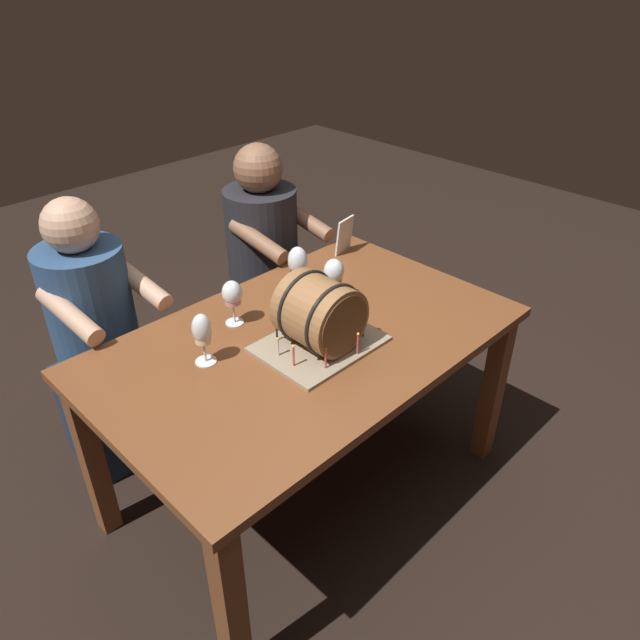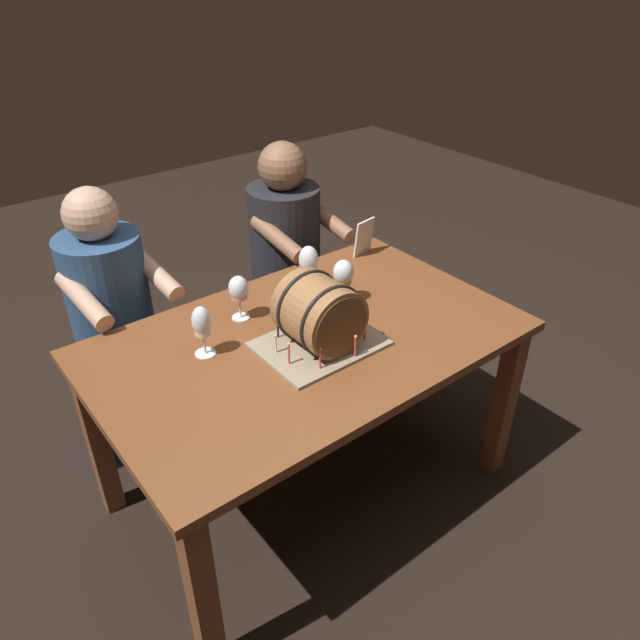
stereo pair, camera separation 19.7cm
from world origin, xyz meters
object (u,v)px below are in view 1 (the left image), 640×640
at_px(wine_glass_red, 298,263).
at_px(wine_glass_white, 202,332).
at_px(dining_table, 306,361).
at_px(menu_card, 344,236).
at_px(wine_glass_amber, 334,273).
at_px(wine_glass_rose, 232,295).
at_px(person_seated_right, 265,275).
at_px(person_seated_left, 101,351).
at_px(barrel_cake, 320,315).

bearing_deg(wine_glass_red, wine_glass_white, -168.47).
relative_size(dining_table, menu_card, 9.15).
bearing_deg(wine_glass_amber, wine_glass_rose, 159.52).
relative_size(wine_glass_red, wine_glass_amber, 1.18).
distance_m(wine_glass_red, person_seated_right, 0.65).
xyz_separation_m(person_seated_left, person_seated_right, (0.85, 0.00, 0.01)).
xyz_separation_m(barrel_cake, person_seated_left, (-0.43, 0.80, -0.33)).
distance_m(barrel_cake, person_seated_right, 0.96).
bearing_deg(wine_glass_white, person_seated_right, 38.80).
distance_m(barrel_cake, wine_glass_red, 0.35).
distance_m(wine_glass_red, wine_glass_rose, 0.30).
relative_size(barrel_cake, wine_glass_red, 1.98).
distance_m(wine_glass_amber, person_seated_right, 0.72).
bearing_deg(person_seated_right, wine_glass_red, -115.78).
bearing_deg(menu_card, wine_glass_white, -175.26).
relative_size(dining_table, wine_glass_rose, 8.62).
height_order(dining_table, wine_glass_red, wine_glass_red).
height_order(dining_table, person_seated_left, person_seated_left).
height_order(wine_glass_rose, menu_card, wine_glass_rose).
height_order(wine_glass_white, person_seated_left, person_seated_left).
relative_size(barrel_cake, wine_glass_rose, 2.37).
xyz_separation_m(dining_table, person_seated_right, (0.43, 0.73, -0.10)).
distance_m(dining_table, wine_glass_rose, 0.35).
xyz_separation_m(dining_table, wine_glass_red, (0.18, 0.23, 0.24)).
height_order(dining_table, wine_glass_white, wine_glass_white).
height_order(menu_card, person_seated_right, person_seated_right).
bearing_deg(barrel_cake, dining_table, 92.69).
relative_size(wine_glass_rose, person_seated_left, 0.15).
relative_size(barrel_cake, person_seated_right, 0.34).
distance_m(dining_table, wine_glass_red, 0.38).
relative_size(dining_table, wine_glass_red, 7.23).
relative_size(wine_glass_red, wine_glass_rose, 1.19).
height_order(dining_table, barrel_cake, barrel_cake).
distance_m(wine_glass_rose, wine_glass_white, 0.24).
relative_size(wine_glass_rose, menu_card, 1.06).
distance_m(wine_glass_rose, wine_glass_amber, 0.39).
distance_m(dining_table, person_seated_right, 0.85).
relative_size(wine_glass_white, person_seated_left, 0.16).
relative_size(dining_table, person_seated_left, 1.26).
bearing_deg(wine_glass_white, wine_glass_red, 11.53).
bearing_deg(menu_card, wine_glass_rose, 179.64).
bearing_deg(wine_glass_amber, wine_glass_red, 119.08).
xyz_separation_m(wine_glass_white, person_seated_right, (0.75, 0.61, -0.32)).
distance_m(menu_card, person_seated_left, 1.11).
distance_m(wine_glass_amber, person_seated_left, 0.98).
bearing_deg(wine_glass_red, dining_table, -128.56).
relative_size(wine_glass_white, person_seated_right, 0.16).
xyz_separation_m(wine_glass_red, wine_glass_rose, (-0.30, 0.01, -0.02)).
bearing_deg(wine_glass_rose, wine_glass_red, -2.83).
height_order(wine_glass_rose, wine_glass_white, wine_glass_white).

